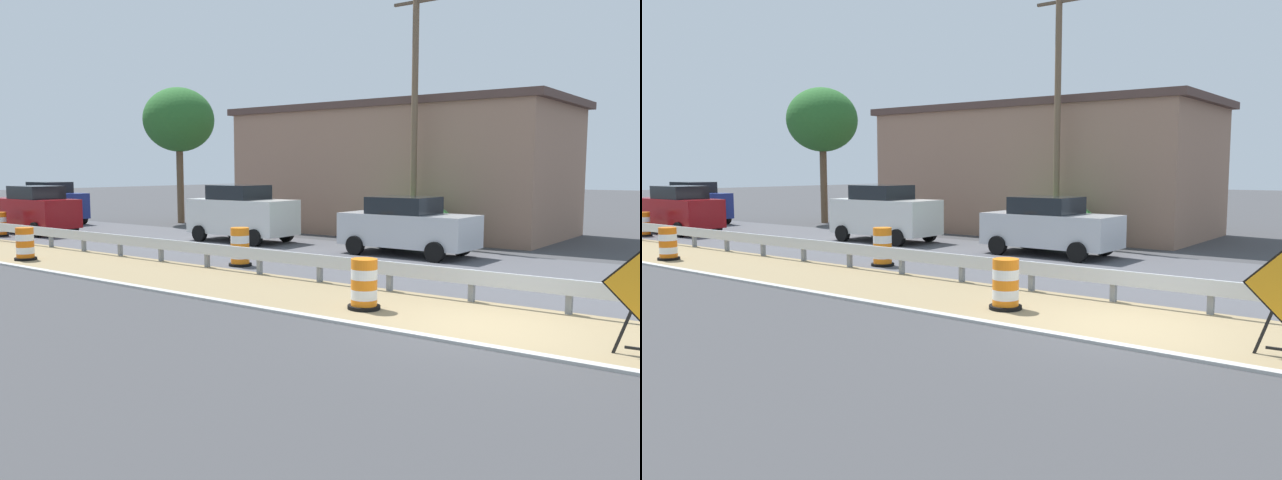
{
  "view_description": "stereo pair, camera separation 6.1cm",
  "coord_description": "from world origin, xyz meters",
  "views": [
    {
      "loc": [
        -11.05,
        -4.48,
        2.89
      ],
      "look_at": [
        1.68,
        4.97,
        1.12
      ],
      "focal_mm": 36.26,
      "sensor_mm": 36.0,
      "label": 1
    },
    {
      "loc": [
        -11.01,
        -4.53,
        2.89
      ],
      "look_at": [
        1.68,
        4.97,
        1.12
      ],
      "focal_mm": 36.26,
      "sensor_mm": 36.0,
      "label": 2
    }
  ],
  "objects": [
    {
      "name": "utility_pole_near",
      "position": [
        10.64,
        7.23,
        4.88
      ],
      "size": [
        0.24,
        1.8,
        9.43
      ],
      "color": "brown",
      "rests_on": "ground"
    },
    {
      "name": "curb_near_edge",
      "position": [
        -1.3,
        0.0,
        0.0
      ],
      "size": [
        0.2,
        120.0,
        0.11
      ],
      "primitive_type": "cube",
      "color": "#ADADA8",
      "rests_on": "ground"
    },
    {
      "name": "tree_roadside",
      "position": [
        11.92,
        21.72,
        5.35
      ],
      "size": [
        3.67,
        3.67,
        7.05
      ],
      "color": "brown",
      "rests_on": "ground"
    },
    {
      "name": "car_trailing_near_lane",
      "position": [
        7.49,
        13.11,
        1.11
      ],
      "size": [
        2.21,
        4.38,
        2.23
      ],
      "rotation": [
        0.0,
        0.0,
        -1.55
      ],
      "color": "silver",
      "rests_on": "ground"
    },
    {
      "name": "roadside_shop_near",
      "position": [
        14.73,
        10.09,
        2.84
      ],
      "size": [
        6.99,
        14.87,
        5.65
      ],
      "color": "#93705B",
      "rests_on": "ground"
    },
    {
      "name": "car_trailing_far_lane",
      "position": [
        4.3,
        22.59,
        1.06
      ],
      "size": [
        1.96,
        4.64,
        2.11
      ],
      "rotation": [
        0.0,
        0.0,
        1.57
      ],
      "color": "maroon",
      "rests_on": "ground"
    },
    {
      "name": "median_dirt_strip",
      "position": [
        0.5,
        0.0,
        0.0
      ],
      "size": [
        3.39,
        120.0,
        0.01
      ],
      "primitive_type": "cube",
      "color": "#8E7A56",
      "rests_on": "ground"
    },
    {
      "name": "traffic_barrel_close",
      "position": [
        2.77,
        8.73,
        0.52
      ],
      "size": [
        0.69,
        0.69,
        1.14
      ],
      "color": "orange",
      "rests_on": "ground"
    },
    {
      "name": "traffic_barrel_far",
      "position": [
        2.77,
        22.69,
        0.46
      ],
      "size": [
        0.63,
        0.63,
        1.03
      ],
      "color": "orange",
      "rests_on": "ground"
    },
    {
      "name": "traffic_barrel_nearest",
      "position": [
        -0.02,
        2.58,
        0.47
      ],
      "size": [
        0.68,
        0.68,
        1.05
      ],
      "color": "orange",
      "rests_on": "ground"
    },
    {
      "name": "bush_roadside",
      "position": [
        10.06,
        6.99,
        0.84
      ],
      "size": [
        3.12,
        3.12,
        1.68
      ],
      "primitive_type": "ellipsoid",
      "color": "#337533",
      "rests_on": "ground"
    },
    {
      "name": "traffic_barrel_mid",
      "position": [
        -0.37,
        15.03,
        0.46
      ],
      "size": [
        0.67,
        0.67,
        1.03
      ],
      "color": "orange",
      "rests_on": "ground"
    },
    {
      "name": "far_lane_asphalt",
      "position": [
        5.98,
        0.0,
        0.0
      ],
      "size": [
        7.58,
        120.0,
        0.0
      ],
      "primitive_type": "cube",
      "color": "#4C4C51",
      "rests_on": "ground"
    },
    {
      "name": "ground_plane",
      "position": [
        0.0,
        0.0,
        0.0
      ],
      "size": [
        160.0,
        160.0,
        0.0
      ],
      "primitive_type": "plane",
      "color": "#3D3D3F"
    },
    {
      "name": "car_distant_a",
      "position": [
        7.62,
        26.79,
        1.08
      ],
      "size": [
        2.05,
        4.34,
        2.17
      ],
      "rotation": [
        0.0,
        0.0,
        -1.6
      ],
      "color": "navy",
      "rests_on": "ground"
    },
    {
      "name": "guardrail_median",
      "position": [
        1.95,
        1.11,
        0.52
      ],
      "size": [
        0.18,
        59.67,
        0.71
      ],
      "color": "silver",
      "rests_on": "ground"
    },
    {
      "name": "car_distant_c",
      "position": [
        7.81,
        5.9,
        0.98
      ],
      "size": [
        2.16,
        4.49,
        1.94
      ],
      "rotation": [
        0.0,
        0.0,
        -1.58
      ],
      "color": "silver",
      "rests_on": "ground"
    }
  ]
}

